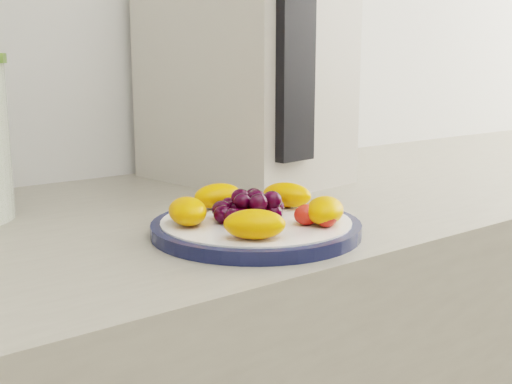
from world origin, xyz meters
TOP-DOWN VIEW (x-y plane):
  - plate_rim at (-0.01, 1.04)m, footprint 0.24×0.24m
  - plate_face at (-0.01, 1.04)m, footprint 0.22×0.22m
  - appliance_body at (0.19, 1.34)m, footprint 0.26×0.34m
  - appliance_panel at (0.16, 1.17)m, footprint 0.07×0.03m
  - fruit_plate at (-0.01, 1.04)m, footprint 0.21×0.20m

SIDE VIEW (x-z plane):
  - plate_rim at x=-0.01m, z-range 0.90..0.91m
  - plate_face at x=-0.01m, z-range 0.90..0.92m
  - fruit_plate at x=-0.01m, z-range 0.91..0.95m
  - appliance_body at x=0.19m, z-range 0.90..1.29m
  - appliance_panel at x=0.16m, z-range 0.96..1.24m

